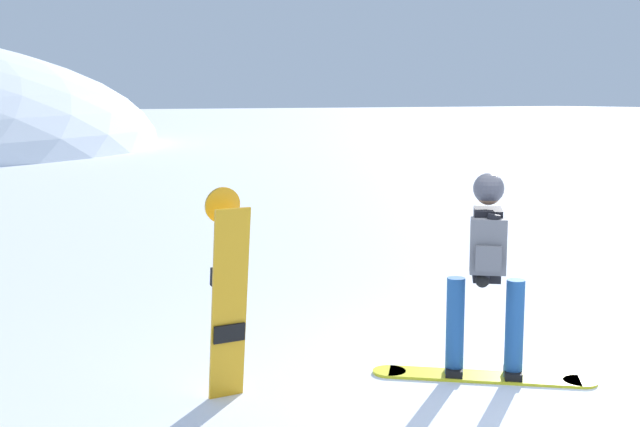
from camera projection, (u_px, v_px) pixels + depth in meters
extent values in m
plane|color=white|center=(537.00, 391.00, 6.45)|extent=(300.00, 300.00, 0.00)
cube|color=yellow|center=(483.00, 377.00, 6.76)|extent=(1.40, 1.18, 0.02)
cylinder|color=yellow|center=(389.00, 372.00, 6.88)|extent=(0.28, 0.28, 0.02)
cylinder|color=yellow|center=(580.00, 382.00, 6.63)|extent=(0.28, 0.28, 0.02)
cube|color=black|center=(454.00, 370.00, 6.79)|extent=(0.27, 0.28, 0.06)
cube|color=black|center=(513.00, 373.00, 6.71)|extent=(0.27, 0.28, 0.06)
cylinder|color=#235699|center=(455.00, 326.00, 6.73)|extent=(0.15, 0.15, 0.82)
cylinder|color=#235699|center=(514.00, 329.00, 6.66)|extent=(0.15, 0.15, 0.82)
cube|color=black|center=(487.00, 244.00, 6.60)|extent=(0.40, 0.42, 0.58)
cylinder|color=black|center=(488.00, 249.00, 6.37)|extent=(0.20, 0.19, 0.57)
cylinder|color=black|center=(486.00, 239.00, 6.82)|extent=(0.20, 0.19, 0.57)
sphere|color=black|center=(482.00, 281.00, 6.39)|extent=(0.11, 0.11, 0.11)
sphere|color=black|center=(480.00, 268.00, 6.88)|extent=(0.11, 0.11, 0.11)
cube|color=slate|center=(488.00, 246.00, 6.40)|extent=(0.33, 0.31, 0.44)
cube|color=slate|center=(488.00, 258.00, 6.31)|extent=(0.19, 0.17, 0.20)
sphere|color=#9E7051|center=(489.00, 192.00, 6.54)|extent=(0.21, 0.21, 0.21)
sphere|color=#4C4C56|center=(489.00, 188.00, 6.53)|extent=(0.25, 0.25, 0.25)
cube|color=navy|center=(488.00, 190.00, 6.66)|extent=(0.15, 0.13, 0.08)
cube|color=orange|center=(229.00, 305.00, 6.16)|extent=(0.28, 0.23, 1.51)
cylinder|color=orange|center=(223.00, 205.00, 6.14)|extent=(0.28, 0.06, 0.28)
cube|color=black|center=(227.00, 276.00, 6.16)|extent=(0.25, 0.09, 0.15)
cube|color=black|center=(228.00, 332.00, 6.22)|extent=(0.25, 0.09, 0.15)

